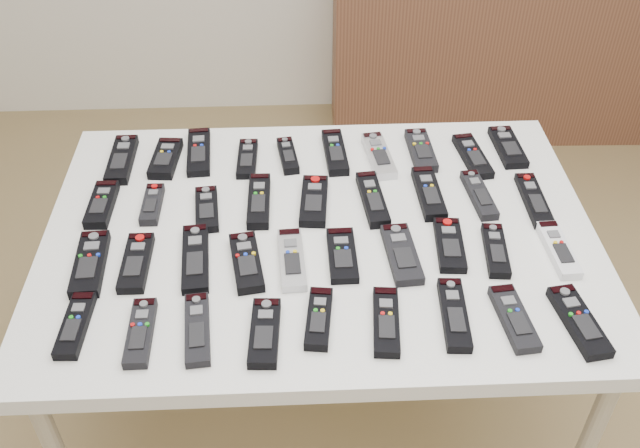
{
  "coord_description": "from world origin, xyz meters",
  "views": [
    {
      "loc": [
        -0.19,
        -1.08,
        1.84
      ],
      "look_at": [
        -0.14,
        0.14,
        0.8
      ],
      "focal_mm": 40.0,
      "sensor_mm": 36.0,
      "label": 1
    }
  ],
  "objects_px": {
    "remote_35": "(454,314)",
    "remote_8": "(473,156)",
    "table": "(320,249)",
    "remote_5": "(335,152)",
    "remote_12": "(207,209)",
    "remote_14": "(314,201)",
    "remote_7": "(421,150)",
    "remote_16": "(429,193)",
    "remote_29": "(75,325)",
    "remote_6": "(379,156)",
    "remote_19": "(90,264)",
    "remote_31": "(197,329)",
    "remote_37": "(579,321)",
    "remote_10": "(102,204)",
    "remote_18": "(534,200)",
    "remote_34": "(386,321)",
    "remote_33": "(319,318)",
    "remote_24": "(342,255)",
    "remote_36": "(514,318)",
    "remote_26": "(450,245)",
    "remote_1": "(166,158)",
    "remote_15": "(373,199)",
    "remote_11": "(152,204)",
    "remote_23": "(292,259)",
    "remote_2": "(199,152)",
    "remote_13": "(259,201)",
    "sideboard": "(513,48)",
    "remote_9": "(508,147)",
    "remote_21": "(195,258)",
    "remote_22": "(247,262)",
    "remote_30": "(140,332)",
    "remote_32": "(265,333)",
    "remote_0": "(122,160)",
    "remote_27": "(496,250)",
    "remote_20": "(136,263)",
    "remote_3": "(247,159)",
    "remote_25": "(402,254)",
    "remote_17": "(479,195)",
    "remote_4": "(288,156)"
  },
  "relations": [
    {
      "from": "remote_7",
      "to": "remote_0",
      "type": "bearing_deg",
      "value": 178.2
    },
    {
      "from": "remote_11",
      "to": "remote_23",
      "type": "bearing_deg",
      "value": -31.45
    },
    {
      "from": "remote_19",
      "to": "remote_32",
      "type": "bearing_deg",
      "value": -32.13
    },
    {
      "from": "remote_10",
      "to": "remote_24",
      "type": "bearing_deg",
      "value": -18.58
    },
    {
      "from": "remote_16",
      "to": "remote_29",
      "type": "bearing_deg",
      "value": -155.04
    },
    {
      "from": "remote_25",
      "to": "remote_34",
      "type": "xyz_separation_m",
      "value": [
        -0.06,
        -0.19,
        -0.0
      ]
    },
    {
      "from": "remote_16",
      "to": "remote_20",
      "type": "xyz_separation_m",
      "value": [
        -0.66,
        -0.21,
        -0.0
      ]
    },
    {
      "from": "remote_10",
      "to": "remote_17",
      "type": "xyz_separation_m",
      "value": [
        0.89,
        -0.0,
        -0.0
      ]
    },
    {
      "from": "remote_1",
      "to": "remote_2",
      "type": "distance_m",
      "value": 0.09
    },
    {
      "from": "remote_6",
      "to": "remote_15",
      "type": "height_order",
      "value": "same"
    },
    {
      "from": "remote_35",
      "to": "remote_26",
      "type": "bearing_deg",
      "value": 85.49
    },
    {
      "from": "remote_3",
      "to": "remote_5",
      "type": "height_order",
      "value": "remote_5"
    },
    {
      "from": "remote_11",
      "to": "remote_27",
      "type": "relative_size",
      "value": 0.85
    },
    {
      "from": "remote_26",
      "to": "remote_1",
      "type": "bearing_deg",
      "value": 155.97
    },
    {
      "from": "remote_23",
      "to": "remote_21",
      "type": "bearing_deg",
      "value": 173.34
    },
    {
      "from": "remote_9",
      "to": "remote_24",
      "type": "xyz_separation_m",
      "value": [
        -0.46,
        -0.39,
        -0.0
      ]
    },
    {
      "from": "remote_9",
      "to": "remote_27",
      "type": "bearing_deg",
      "value": -110.11
    },
    {
      "from": "remote_18",
      "to": "remote_34",
      "type": "xyz_separation_m",
      "value": [
        -0.39,
        -0.37,
        0.0
      ]
    },
    {
      "from": "remote_20",
      "to": "remote_22",
      "type": "relative_size",
      "value": 1.0
    },
    {
      "from": "remote_2",
      "to": "remote_13",
      "type": "xyz_separation_m",
      "value": [
        0.16,
        -0.21,
        0.0
      ]
    },
    {
      "from": "remote_1",
      "to": "remote_3",
      "type": "bearing_deg",
      "value": 2.97
    },
    {
      "from": "remote_2",
      "to": "remote_19",
      "type": "distance_m",
      "value": 0.46
    },
    {
      "from": "remote_6",
      "to": "remote_26",
      "type": "relative_size",
      "value": 1.12
    },
    {
      "from": "remote_6",
      "to": "remote_19",
      "type": "bearing_deg",
      "value": -157.41
    },
    {
      "from": "remote_7",
      "to": "remote_8",
      "type": "xyz_separation_m",
      "value": [
        0.13,
        -0.03,
        -0.0
      ]
    },
    {
      "from": "sideboard",
      "to": "remote_19",
      "type": "xyz_separation_m",
      "value": [
        -1.42,
        -1.74,
        0.4
      ]
    },
    {
      "from": "remote_6",
      "to": "remote_24",
      "type": "bearing_deg",
      "value": -114.85
    },
    {
      "from": "table",
      "to": "remote_12",
      "type": "bearing_deg",
      "value": 163.67
    },
    {
      "from": "remote_31",
      "to": "remote_37",
      "type": "height_order",
      "value": "remote_37"
    },
    {
      "from": "remote_12",
      "to": "remote_36",
      "type": "distance_m",
      "value": 0.73
    },
    {
      "from": "remote_33",
      "to": "remote_34",
      "type": "bearing_deg",
      "value": 1.35
    },
    {
      "from": "remote_1",
      "to": "remote_8",
      "type": "bearing_deg",
      "value": 3.19
    },
    {
      "from": "table",
      "to": "remote_5",
      "type": "relative_size",
      "value": 6.85
    },
    {
      "from": "remote_16",
      "to": "remote_32",
      "type": "height_order",
      "value": "same"
    },
    {
      "from": "remote_14",
      "to": "remote_7",
      "type": "bearing_deg",
      "value": 39.59
    },
    {
      "from": "table",
      "to": "remote_37",
      "type": "relative_size",
      "value": 6.91
    },
    {
      "from": "remote_1",
      "to": "remote_35",
      "type": "relative_size",
      "value": 0.85
    },
    {
      "from": "remote_3",
      "to": "remote_18",
      "type": "relative_size",
      "value": 0.81
    },
    {
      "from": "sideboard",
      "to": "remote_30",
      "type": "height_order",
      "value": "remote_30"
    },
    {
      "from": "remote_35",
      "to": "remote_8",
      "type": "bearing_deg",
      "value": 78.06
    },
    {
      "from": "remote_7",
      "to": "remote_26",
      "type": "xyz_separation_m",
      "value": [
        0.01,
        -0.36,
        -0.0
      ]
    },
    {
      "from": "remote_12",
      "to": "remote_17",
      "type": "xyz_separation_m",
      "value": [
        0.65,
        0.03,
        0.0
      ]
    },
    {
      "from": "remote_7",
      "to": "remote_10",
      "type": "relative_size",
      "value": 1.09
    },
    {
      "from": "remote_3",
      "to": "remote_4",
      "type": "relative_size",
      "value": 1.1
    },
    {
      "from": "remote_22",
      "to": "remote_29",
      "type": "relative_size",
      "value": 1.07
    },
    {
      "from": "remote_12",
      "to": "remote_19",
      "type": "xyz_separation_m",
      "value": [
        -0.23,
        -0.18,
        0.0
      ]
    },
    {
      "from": "remote_5",
      "to": "remote_12",
      "type": "xyz_separation_m",
      "value": [
        -0.31,
        -0.22,
        -0.0
      ]
    },
    {
      "from": "remote_33",
      "to": "remote_34",
      "type": "distance_m",
      "value": 0.13
    },
    {
      "from": "remote_26",
      "to": "sideboard",
      "type": "bearing_deg",
      "value": 73.68
    },
    {
      "from": "remote_12",
      "to": "remote_36",
      "type": "relative_size",
      "value": 0.91
    }
  ]
}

